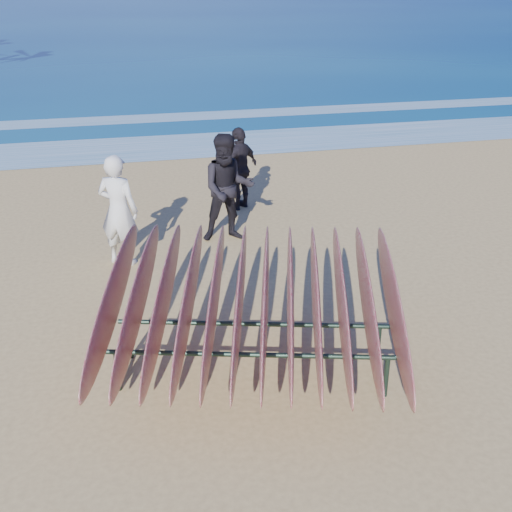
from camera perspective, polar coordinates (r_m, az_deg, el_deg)
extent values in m
plane|color=tan|center=(7.98, 1.30, -8.57)|extent=(120.00, 120.00, 0.00)
plane|color=navy|center=(61.64, -12.06, 20.04)|extent=(160.00, 160.00, 0.00)
plane|color=white|center=(17.11, -6.99, 9.67)|extent=(160.00, 160.00, 0.00)
plane|color=white|center=(20.50, -8.13, 12.09)|extent=(160.00, 160.00, 0.00)
cylinder|color=#1D2E25|center=(7.37, -12.21, -9.96)|extent=(0.06, 0.06, 0.50)
cylinder|color=#1D2E25|center=(7.26, 11.50, -10.48)|extent=(0.06, 0.06, 0.50)
cylinder|color=#1D2E25|center=(7.90, -11.12, -7.31)|extent=(0.06, 0.06, 0.50)
cylinder|color=#1D2E25|center=(7.79, 10.80, -7.75)|extent=(0.06, 0.06, 0.50)
cylinder|color=#1D2E25|center=(7.02, -0.46, -8.77)|extent=(3.11, 0.88, 0.06)
cylinder|color=#1D2E25|center=(7.57, -0.24, -6.07)|extent=(3.11, 0.88, 0.06)
cylinder|color=#1D2E25|center=(7.72, -11.54, -9.65)|extent=(0.21, 0.64, 0.04)
cylinder|color=#1D2E25|center=(7.62, 11.03, -10.13)|extent=(0.21, 0.64, 0.04)
ellipsoid|color=maroon|center=(7.29, -12.65, -3.90)|extent=(0.84, 2.89, 1.21)
ellipsoid|color=maroon|center=(7.23, -10.48, -3.97)|extent=(0.84, 2.89, 1.21)
ellipsoid|color=maroon|center=(7.17, -8.27, -4.04)|extent=(0.84, 2.89, 1.21)
ellipsoid|color=maroon|center=(7.13, -6.04, -4.10)|extent=(0.84, 2.89, 1.21)
ellipsoid|color=maroon|center=(7.09, -3.78, -4.15)|extent=(0.84, 2.89, 1.21)
ellipsoid|color=maroon|center=(7.07, -1.50, -4.20)|extent=(0.84, 2.89, 1.21)
ellipsoid|color=maroon|center=(7.06, 0.79, -4.24)|extent=(0.84, 2.89, 1.21)
ellipsoid|color=maroon|center=(7.06, 3.08, -4.28)|extent=(0.84, 2.89, 1.21)
ellipsoid|color=maroon|center=(7.07, 5.37, -4.31)|extent=(0.84, 2.89, 1.21)
ellipsoid|color=maroon|center=(7.10, 7.65, -4.33)|extent=(0.84, 2.89, 1.21)
ellipsoid|color=maroon|center=(7.13, 9.91, -4.34)|extent=(0.84, 2.89, 1.21)
ellipsoid|color=maroon|center=(7.17, 12.14, -4.35)|extent=(0.84, 2.89, 1.21)
imported|color=silver|center=(10.15, -12.13, 3.99)|extent=(0.77, 0.68, 1.77)
imported|color=black|center=(10.82, -2.51, 6.03)|extent=(0.94, 0.75, 1.85)
imported|color=black|center=(12.35, -1.43, 7.79)|extent=(0.97, 0.89, 1.59)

